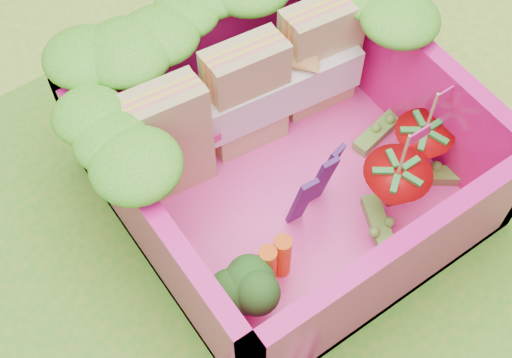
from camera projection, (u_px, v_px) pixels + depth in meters
The scene contains 12 objects.
ground at pixel (241, 255), 2.89m from camera, with size 14.00×14.00×0.00m, color #88C337.
placemat at pixel (241, 254), 2.88m from camera, with size 2.60×2.60×0.03m, color #51AD27.
bento_floor at pixel (287, 189), 3.00m from camera, with size 1.30×1.30×0.05m, color #FF41AA.
bento_box at pixel (290, 156), 2.78m from camera, with size 1.30×1.30×0.55m.
lettuce_ruffle at pixel (221, 24), 2.70m from camera, with size 1.43×0.76×0.11m.
sandwich_stack at pixel (247, 97), 2.87m from camera, with size 1.07×0.28×0.56m.
broccoli at pixel (250, 282), 2.55m from camera, with size 0.32×0.32×0.26m.
carrot_sticks at pixel (275, 262), 2.65m from camera, with size 0.14×0.08×0.25m.
purple_wedges at pixel (317, 184), 2.75m from camera, with size 0.24×0.09×0.38m.
strawberry_left at pixel (393, 190), 2.80m from camera, with size 0.27×0.27×0.51m.
strawberry_right at pixel (419, 148), 2.92m from camera, with size 0.24×0.24×0.48m.
snap_peas at pixel (397, 177), 2.97m from camera, with size 0.59×0.61×0.05m.
Camera 1 is at (-0.68, -1.07, 2.62)m, focal length 50.00 mm.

